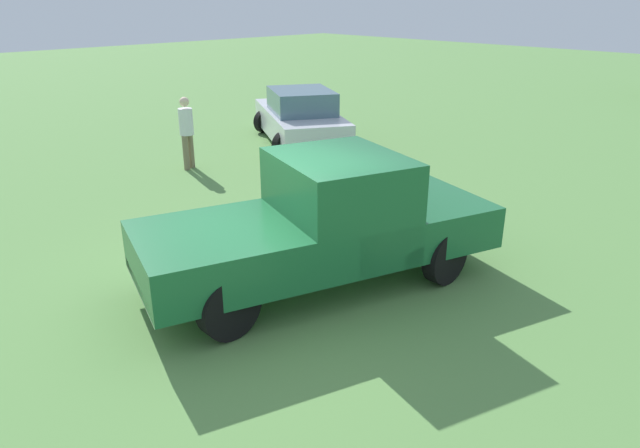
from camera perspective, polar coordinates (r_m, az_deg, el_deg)
ground_plane at (r=8.18m, az=-5.31°, el=-6.42°), size 80.00×80.00×0.00m
pickup_truck at (r=8.00m, az=0.82°, el=0.48°), size 5.28×3.23×1.83m
sedan_near at (r=16.09m, az=-1.94°, el=10.32°), size 3.68×4.73×1.47m
person_visitor at (r=13.88m, az=-12.96°, el=9.07°), size 0.42×0.42×1.67m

